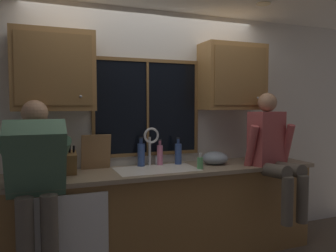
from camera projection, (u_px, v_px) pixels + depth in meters
The scene contains 24 objects.
back_wall at pixel (147, 131), 3.60m from camera, with size 5.70×0.12×2.55m, color silver.
ceiling_downlight_right at pixel (263, 4), 3.26m from camera, with size 0.14×0.14×0.01m, color #FFEAB2.
window_glass at pixel (147, 108), 3.51m from camera, with size 1.10×0.02×0.95m, color black.
window_frame_top at pixel (147, 60), 3.47m from camera, with size 1.17×0.02×0.04m, color brown.
window_frame_bottom at pixel (148, 154), 3.54m from camera, with size 1.17×0.02×0.04m, color brown.
window_frame_left at pixel (93, 108), 3.30m from camera, with size 0.04×0.02×0.95m, color brown.
window_frame_right at pixel (196, 107), 3.71m from camera, with size 0.04×0.02×0.95m, color brown.
window_mullion_center at pixel (148, 108), 3.50m from camera, with size 0.02×0.02×0.95m, color brown.
lower_cabinet_run at pixel (158, 216), 3.33m from camera, with size 3.30×0.58×0.88m, color olive.
countertop at pixel (159, 171), 3.28m from camera, with size 3.36×0.62×0.04m, color gray.
dishwasher_front at pixel (72, 239), 2.72m from camera, with size 0.60×0.02×0.74m, color white.
upper_cabinet_left at pixel (54, 71), 3.00m from camera, with size 0.72×0.36×0.72m.
upper_cabinet_right at pixel (232, 77), 3.68m from camera, with size 0.72×0.36×0.72m.
sink at pixel (157, 179), 3.29m from camera, with size 0.80×0.46×0.21m.
faucet at pixel (151, 142), 3.44m from camera, with size 0.18×0.09×0.40m.
person_standing at pixel (36, 180), 2.57m from camera, with size 0.53×0.67×1.59m.
person_sitting_on_counter at pixel (273, 148), 3.45m from camera, with size 0.54×0.64×1.26m.
knife_block at pixel (69, 163), 3.00m from camera, with size 0.12×0.18×0.32m.
cutting_board at pixel (96, 152), 3.27m from camera, with size 0.29×0.02×0.35m, color #997047.
mixing_bowl at pixel (215, 158), 3.57m from camera, with size 0.28×0.28×0.14m, color #8C99A8.
soap_dispenser at pixel (200, 163), 3.29m from camera, with size 0.06×0.07×0.16m.
bottle_green_glass at pixel (178, 153), 3.54m from camera, with size 0.07×0.07×0.29m.
bottle_tall_clear at pixel (160, 154), 3.51m from camera, with size 0.06×0.06×0.27m.
bottle_amber_small at pixel (141, 154), 3.43m from camera, with size 0.08×0.08×0.30m.
Camera 1 is at (-1.09, -3.37, 1.56)m, focal length 35.58 mm.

